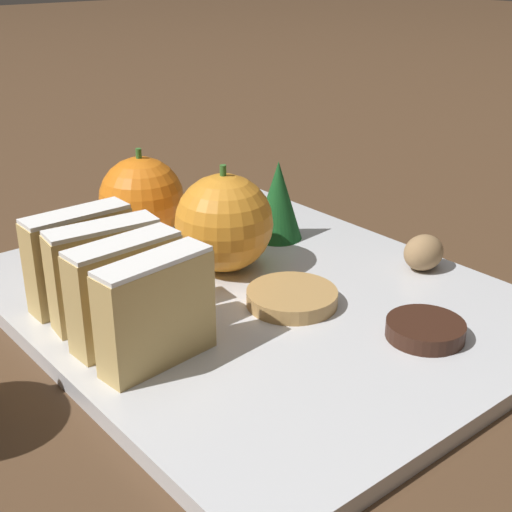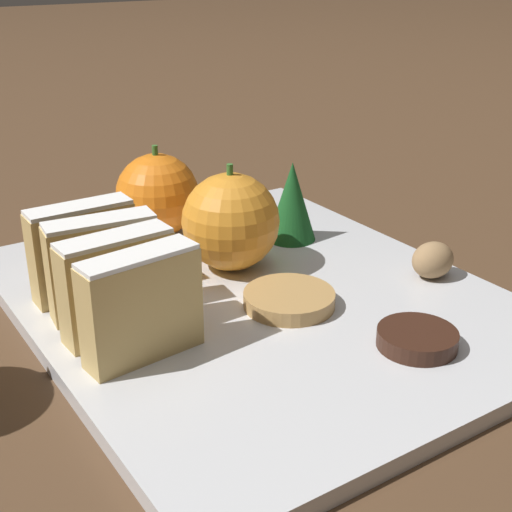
{
  "view_description": "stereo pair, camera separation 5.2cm",
  "coord_description": "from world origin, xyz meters",
  "px_view_note": "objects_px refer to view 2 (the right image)",
  "views": [
    {
      "loc": [
        -0.3,
        -0.37,
        0.25
      ],
      "look_at": [
        0.0,
        0.0,
        0.04
      ],
      "focal_mm": 50.0,
      "sensor_mm": 36.0,
      "label": 1
    },
    {
      "loc": [
        -0.26,
        -0.4,
        0.25
      ],
      "look_at": [
        0.0,
        0.0,
        0.04
      ],
      "focal_mm": 50.0,
      "sensor_mm": 36.0,
      "label": 2
    }
  ],
  "objects_px": {
    "walnut": "(433,260)",
    "chocolate_cookie": "(417,339)",
    "orange_near": "(157,195)",
    "orange_far": "(231,222)"
  },
  "relations": [
    {
      "from": "orange_far",
      "to": "walnut",
      "type": "xyz_separation_m",
      "value": [
        0.12,
        -0.1,
        -0.02
      ]
    },
    {
      "from": "orange_near",
      "to": "walnut",
      "type": "xyz_separation_m",
      "value": [
        0.14,
        -0.2,
        -0.02
      ]
    },
    {
      "from": "walnut",
      "to": "orange_far",
      "type": "bearing_deg",
      "value": 139.73
    },
    {
      "from": "orange_near",
      "to": "orange_far",
      "type": "xyz_separation_m",
      "value": [
        0.02,
        -0.1,
        0.0
      ]
    },
    {
      "from": "orange_near",
      "to": "chocolate_cookie",
      "type": "distance_m",
      "value": 0.27
    },
    {
      "from": "walnut",
      "to": "chocolate_cookie",
      "type": "xyz_separation_m",
      "value": [
        -0.09,
        -0.07,
        -0.01
      ]
    },
    {
      "from": "orange_near",
      "to": "chocolate_cookie",
      "type": "xyz_separation_m",
      "value": [
        0.05,
        -0.27,
        -0.03
      ]
    },
    {
      "from": "orange_near",
      "to": "walnut",
      "type": "bearing_deg",
      "value": -55.34
    },
    {
      "from": "walnut",
      "to": "chocolate_cookie",
      "type": "height_order",
      "value": "walnut"
    },
    {
      "from": "chocolate_cookie",
      "to": "orange_far",
      "type": "bearing_deg",
      "value": 101.45
    }
  ]
}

